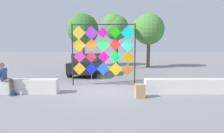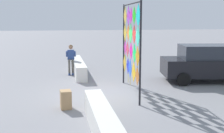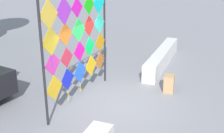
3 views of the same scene
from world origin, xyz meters
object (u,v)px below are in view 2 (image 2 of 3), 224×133
(kite_display_rack, at_px, (131,40))
(cardboard_box_large, at_px, (66,100))
(seated_vendor, at_px, (71,57))
(parked_car, at_px, (210,63))

(kite_display_rack, height_order, cardboard_box_large, kite_display_rack)
(seated_vendor, bearing_deg, kite_display_rack, 25.76)
(parked_car, height_order, cardboard_box_large, parked_car)
(kite_display_rack, bearing_deg, cardboard_box_large, -56.46)
(kite_display_rack, xyz_separation_m, cardboard_box_large, (1.72, -2.60, -1.78))
(cardboard_box_large, bearing_deg, kite_display_rack, 123.54)
(kite_display_rack, xyz_separation_m, seated_vendor, (-4.43, -2.14, -1.18))
(kite_display_rack, relative_size, parked_car, 0.78)
(seated_vendor, distance_m, parked_car, 6.98)
(seated_vendor, relative_size, parked_car, 0.33)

